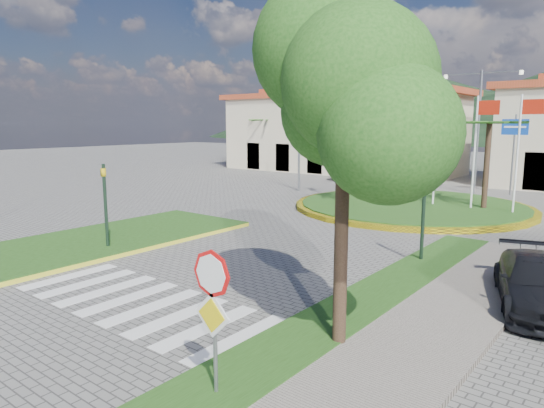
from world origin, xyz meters
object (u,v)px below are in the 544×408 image
Objects in this scene: car_dark_a at (404,171)px; car_side_right at (538,283)px; roundabout_island at (411,205)px; stop_sign at (213,301)px; white_van at (360,173)px; deciduous_tree at (345,95)px.

car_dark_a is 29.23m from car_side_right.
roundabout_island reaches higher than stop_sign.
white_van is 27.38m from car_side_right.
roundabout_island is 14.80m from car_dark_a.
car_dark_a is at bearing 108.43° from stop_sign.
roundabout_island is at bearing 107.91° from deciduous_tree.
stop_sign is at bearing -101.18° from deciduous_tree.
white_van is (-8.44, 9.72, 0.47)m from roundabout_island.
roundabout_island is 18.55m from deciduous_tree.
car_dark_a is (2.19, 3.68, 0.04)m from white_van.
roundabout_island is at bearing 103.73° from stop_sign.
stop_sign reaches higher than car_side_right.
white_van is at bearing 130.95° from roundabout_island.
roundabout_island reaches higher than white_van.
roundabout_island reaches higher than car_side_right.
roundabout_island is at bearing 106.74° from car_side_right.
deciduous_tree reaches higher than car_dark_a.
car_dark_a is (-11.14, 33.44, -1.11)m from stop_sign.
roundabout_island is 14.55m from car_side_right.
car_side_right is at bearing -55.29° from roundabout_island.
white_van is 4.28m from car_dark_a.
roundabout_island is 3.17× the size of car_dark_a.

